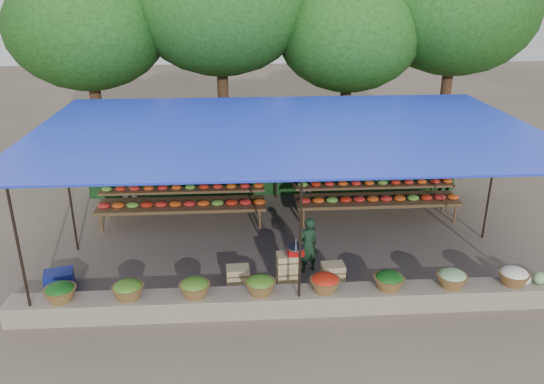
{
  "coord_description": "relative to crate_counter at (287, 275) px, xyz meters",
  "views": [
    {
      "loc": [
        -1.04,
        -11.16,
        5.73
      ],
      "look_at": [
        -0.29,
        0.2,
        1.23
      ],
      "focal_mm": 35.0,
      "sensor_mm": 36.0,
      "label": 1
    }
  ],
  "objects": [
    {
      "name": "stone_curb",
      "position": [
        0.14,
        -0.78,
        -0.11
      ],
      "size": [
        10.6,
        0.55,
        0.4
      ],
      "primitive_type": "cube",
      "color": "gray",
      "rests_on": "ground"
    },
    {
      "name": "customer_right",
      "position": [
        4.78,
        4.26,
        0.43
      ],
      "size": [
        0.94,
        0.58,
        1.49
      ],
      "primitive_type": "imported",
      "rotation": [
        0.0,
        0.0,
        -0.26
      ],
      "color": "slate",
      "rests_on": "ground"
    },
    {
      "name": "blue_crate_back",
      "position": [
        -4.58,
        0.37,
        -0.14
      ],
      "size": [
        0.64,
        0.52,
        0.34
      ],
      "primitive_type": "cube",
      "rotation": [
        0.0,
        0.0,
        0.23
      ],
      "color": "navy",
      "rests_on": "ground"
    },
    {
      "name": "vendor_seated",
      "position": [
        0.51,
        0.66,
        0.31
      ],
      "size": [
        0.53,
        0.45,
        1.23
      ],
      "primitive_type": "imported",
      "rotation": [
        0.0,
        0.0,
        3.55
      ],
      "color": "#17331E",
      "rests_on": "ground"
    },
    {
      "name": "blue_crate_front",
      "position": [
        -4.45,
        -0.05,
        -0.17
      ],
      "size": [
        0.53,
        0.42,
        0.29
      ],
      "primitive_type": "cube",
      "rotation": [
        0.0,
        0.0,
        -0.15
      ],
      "color": "navy",
      "rests_on": "ground"
    },
    {
      "name": "ground",
      "position": [
        0.14,
        1.97,
        -0.31
      ],
      "size": [
        60.0,
        60.0,
        0.0
      ],
      "primitive_type": "plane",
      "color": "brown",
      "rests_on": "ground"
    },
    {
      "name": "customer_mid",
      "position": [
        1.02,
        4.42,
        0.62
      ],
      "size": [
        1.39,
        1.24,
        1.87
      ],
      "primitive_type": "imported",
      "rotation": [
        0.0,
        0.0,
        0.58
      ],
      "color": "slate",
      "rests_on": "ground"
    },
    {
      "name": "fruit_table_left",
      "position": [
        -2.35,
        3.32,
        0.3
      ],
      "size": [
        4.21,
        0.95,
        0.93
      ],
      "color": "#4A2E1D",
      "rests_on": "ground"
    },
    {
      "name": "stall_canopy",
      "position": [
        0.14,
        2.03,
        2.37
      ],
      "size": [
        10.8,
        6.6,
        2.82
      ],
      "color": "black",
      "rests_on": "ground"
    },
    {
      "name": "customer_left",
      "position": [
        -3.72,
        3.88,
        0.53
      ],
      "size": [
        0.85,
        0.69,
        1.68
      ],
      "primitive_type": "imported",
      "rotation": [
        0.0,
        0.0,
        -0.06
      ],
      "color": "slate",
      "rests_on": "ground"
    },
    {
      "name": "fruit_table_right",
      "position": [
        2.65,
        3.32,
        0.3
      ],
      "size": [
        4.21,
        0.95,
        0.93
      ],
      "color": "#4A2E1D",
      "rests_on": "ground"
    },
    {
      "name": "tree_row",
      "position": [
        0.64,
        8.06,
        4.39
      ],
      "size": [
        16.51,
        5.5,
        7.12
      ],
      "color": "#372214",
      "rests_on": "ground"
    },
    {
      "name": "weighing_scale",
      "position": [
        0.17,
        0.0,
        0.54
      ],
      "size": [
        0.33,
        0.33,
        0.35
      ],
      "color": "red",
      "rests_on": "crate_counter"
    },
    {
      "name": "produce_baskets",
      "position": [
        0.04,
        -0.78,
        0.25
      ],
      "size": [
        8.98,
        0.58,
        0.34
      ],
      "color": "brown",
      "rests_on": "stone_curb"
    },
    {
      "name": "netting_backdrop",
      "position": [
        0.14,
        5.12,
        0.94
      ],
      "size": [
        10.6,
        0.06,
        2.5
      ],
      "primitive_type": "cube",
      "color": "#1A4A1D",
      "rests_on": "ground"
    },
    {
      "name": "crate_counter",
      "position": [
        0.0,
        0.0,
        0.0
      ],
      "size": [
        2.37,
        0.37,
        0.77
      ],
      "color": "tan",
      "rests_on": "ground"
    }
  ]
}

